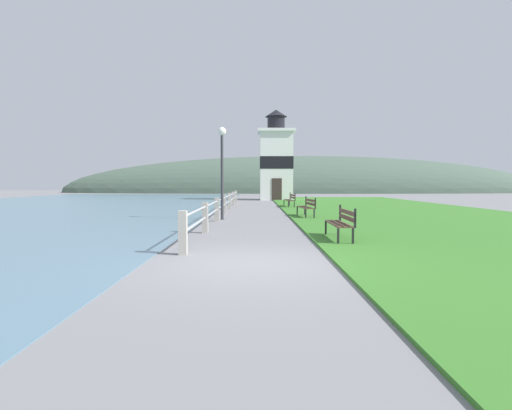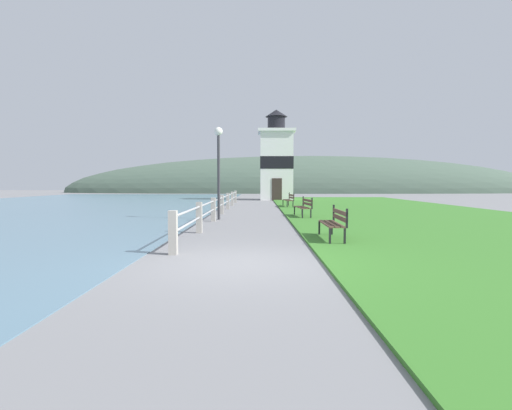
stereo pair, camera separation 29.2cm
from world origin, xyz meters
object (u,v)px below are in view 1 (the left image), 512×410
Objects in this scene: park_bench_far at (289,199)px; lamp_post at (220,156)px; park_bench_midway at (306,206)px; lighthouse at (274,161)px; park_bench_near at (340,221)px.

lamp_post is at bearing 62.54° from park_bench_far.
park_bench_midway is at bearing 86.28° from park_bench_far.
park_bench_midway is at bearing 14.37° from lamp_post.
lighthouse is 2.11× the size of lamp_post.
park_bench_far is at bearing -95.08° from park_bench_midway.
lighthouse reaches higher than park_bench_midway.
park_bench_far is at bearing -88.17° from lighthouse.
park_bench_near is at bearing 85.90° from park_bench_far.
park_bench_midway is at bearing -88.59° from lighthouse.
park_bench_near is 0.93× the size of park_bench_far.
lighthouse is (-0.37, 11.44, 3.10)m from park_bench_far.
lamp_post reaches higher than park_bench_far.
park_bench_midway is (0.00, 7.31, 0.00)m from park_bench_near.
park_bench_near is 26.66m from lighthouse.
lighthouse reaches higher than park_bench_far.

